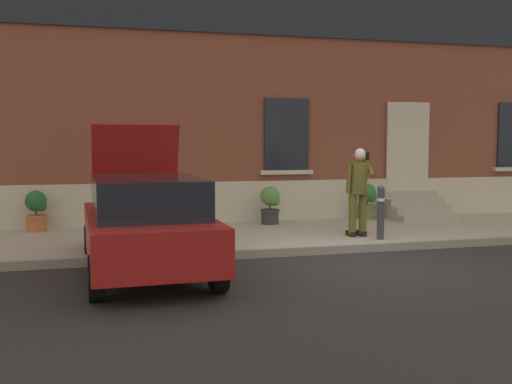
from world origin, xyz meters
TOP-DOWN VIEW (x-y plane):
  - ground_plane at (0.00, 0.00)m, footprint 80.00×80.00m
  - sidewalk at (0.00, 2.80)m, footprint 24.00×3.60m
  - curb_edge at (0.00, 0.94)m, footprint 24.00×0.12m
  - building_facade at (0.01, 5.29)m, footprint 24.00×1.52m
  - entrance_stoop at (3.48, 4.12)m, footprint 1.48×1.28m
  - hatchback_car_red at (-3.43, 0.09)m, footprint 1.88×4.11m
  - bollard_near_person at (1.13, 1.35)m, footprint 0.15×0.15m
  - bollard_far_left at (-2.98, 1.35)m, footprint 0.15×0.15m
  - person_on_phone at (0.86, 1.78)m, footprint 0.51×0.47m
  - planter_terracotta at (-5.35, 4.21)m, footprint 0.44×0.44m
  - planter_cream at (-2.82, 4.12)m, footprint 0.44×0.44m
  - planter_charcoal at (-0.29, 4.00)m, footprint 0.44×0.44m
  - planter_olive at (2.24, 4.23)m, footprint 0.44×0.44m

SIDE VIEW (x-z plane):
  - ground_plane at x=0.00m, z-range 0.00..0.00m
  - sidewalk at x=0.00m, z-range 0.00..0.15m
  - curb_edge at x=0.00m, z-range 0.00..0.15m
  - entrance_stoop at x=3.48m, z-range 0.07..0.71m
  - planter_terracotta at x=-5.35m, z-range 0.18..1.04m
  - planter_cream at x=-2.82m, z-range 0.18..1.04m
  - planter_charcoal at x=-0.29m, z-range 0.18..1.04m
  - planter_olive at x=2.24m, z-range 0.18..1.04m
  - bollard_near_person at x=1.13m, z-range 0.19..1.24m
  - bollard_far_left at x=-2.98m, z-range 0.19..1.24m
  - hatchback_car_red at x=-3.43m, z-range -0.37..1.97m
  - person_on_phone at x=0.86m, z-range 0.28..2.03m
  - building_facade at x=0.01m, z-range -0.02..7.48m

